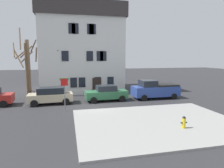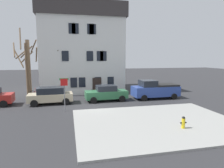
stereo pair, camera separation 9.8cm
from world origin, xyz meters
TOP-DOWN VIEW (x-y plane):
  - ground_plane at (0.00, 0.00)m, footprint 120.00×120.00m
  - sidewalk_slab at (4.12, -5.70)m, footprint 11.56×8.62m
  - building_main at (-0.06, 10.16)m, footprint 11.05×9.12m
  - tree_bare_near at (-6.80, 6.86)m, footprint 2.93×2.90m
  - tree_bare_mid at (-6.65, 7.19)m, footprint 2.60×2.29m
  - tree_bare_far at (-3.25, 7.44)m, footprint 2.62×2.56m
  - car_beige_wagon at (-3.73, 1.92)m, footprint 4.38×2.19m
  - car_green_sedan at (1.93, 1.98)m, footprint 4.50×2.07m
  - pickup_truck_blue at (7.57, 2.05)m, footprint 5.22×2.32m
  - fire_hydrant at (5.16, -7.34)m, footprint 0.42×0.22m
  - street_sign_pole at (-2.33, -1.14)m, footprint 0.76×0.07m
  - bicycle_leaning at (-5.69, 6.22)m, footprint 1.73×0.34m

SIDE VIEW (x-z plane):
  - ground_plane at x=0.00m, z-range 0.00..0.00m
  - sidewalk_slab at x=4.12m, z-range 0.00..0.12m
  - bicycle_leaning at x=-5.69m, z-range -0.15..0.88m
  - fire_hydrant at x=5.16m, z-range 0.13..0.92m
  - car_green_sedan at x=1.93m, z-range 0.00..1.70m
  - car_beige_wagon at x=-3.73m, z-range 0.04..1.72m
  - pickup_truck_blue at x=7.57m, z-range -0.04..2.08m
  - street_sign_pole at x=-2.33m, z-range 0.57..3.45m
  - tree_bare_far at x=-3.25m, z-range -0.14..6.21m
  - tree_bare_near at x=-6.80m, z-range 0.18..6.90m
  - tree_bare_mid at x=-6.65m, z-range -0.43..7.73m
  - building_main at x=-0.06m, z-range 0.08..11.53m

